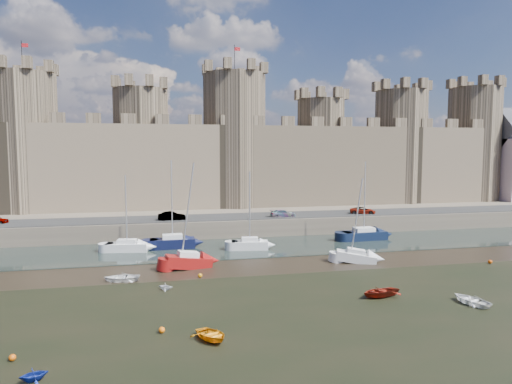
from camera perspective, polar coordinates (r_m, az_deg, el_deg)
ground at (r=35.86m, az=7.56°, el=-14.79°), size 160.00×160.00×0.00m
seaweed_patch at (r=30.69m, az=11.57°, el=-18.38°), size 70.00×34.00×0.01m
water_channel at (r=58.15m, az=-0.56°, el=-6.92°), size 160.00×12.00×0.08m
quay at (r=93.04m, az=-5.09°, el=-1.62°), size 160.00×60.00×2.50m
road at (r=67.38m, az=-2.30°, el=-3.08°), size 160.00×7.00×0.10m
castle at (r=80.41m, az=-4.51°, el=4.77°), size 108.50×11.00×29.00m
car_1 at (r=64.77m, az=-10.49°, el=-2.98°), size 3.81×1.33×1.25m
car_2 at (r=67.17m, az=3.41°, el=-2.68°), size 3.81×1.59×1.10m
car_3 at (r=72.05m, az=13.20°, el=-2.28°), size 4.27×2.95×1.08m
sailboat_0 at (r=57.70m, az=-15.82°, el=-6.50°), size 5.19×2.68×9.26m
sailboat_1 at (r=58.27m, az=-10.40°, el=-6.16°), size 5.50×2.17×10.98m
sailboat_2 at (r=56.58m, az=-0.79°, el=-6.49°), size 4.68×2.44×9.61m
sailboat_3 at (r=64.36m, az=13.33°, el=-5.17°), size 6.18×2.60×10.69m
sailboat_4 at (r=48.64m, az=-8.44°, el=-8.47°), size 4.98×2.70×11.03m
sailboat_5 at (r=51.72m, az=12.40°, el=-7.83°), size 4.61×3.05×9.28m
dinghy_0 at (r=30.96m, az=-5.58°, el=-17.48°), size 3.11×3.55×0.61m
dinghy_1 at (r=28.53m, az=-26.02°, el=-19.89°), size 1.77×1.65×0.75m
dinghy_2 at (r=41.22m, az=25.32°, el=-12.11°), size 2.99×3.60×0.64m
dinghy_3 at (r=41.64m, az=-11.23°, el=-11.52°), size 1.49×1.37×0.66m
dinghy_4 at (r=40.51m, az=15.20°, el=-12.03°), size 4.10×3.41×0.73m
dinghy_6 at (r=45.38m, az=-16.44°, el=-10.22°), size 3.42×2.54×0.68m
buoy_0 at (r=32.61m, az=-11.69°, el=-16.54°), size 0.43×0.43×0.43m
buoy_1 at (r=45.06m, az=-7.01°, el=-10.32°), size 0.42×0.42×0.42m
buoy_3 at (r=56.07m, az=27.22°, el=-7.76°), size 0.44×0.44×0.44m
buoy_4 at (r=31.64m, az=-28.17°, el=-17.78°), size 0.41×0.41×0.41m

